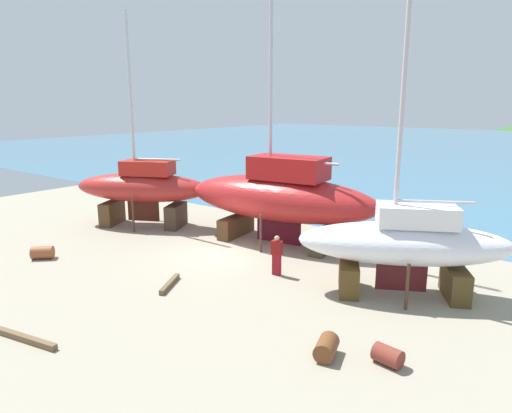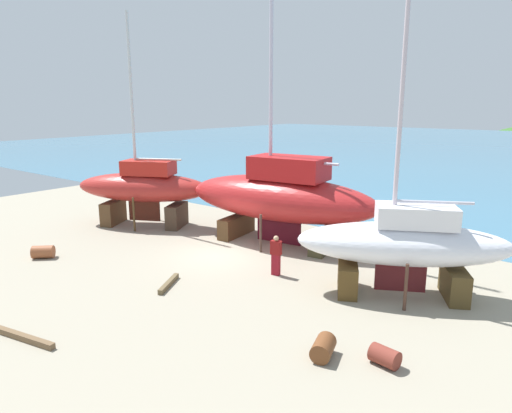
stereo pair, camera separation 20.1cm
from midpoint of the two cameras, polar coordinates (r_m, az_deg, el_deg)
ground_plane at (r=19.29m, az=-12.31°, el=-8.82°), size 44.77×44.77×0.00m
sea_water at (r=80.23m, az=28.16°, el=6.24°), size 154.56×112.48×0.01m
sailboat_far_slipway at (r=17.59m, az=18.21°, el=-4.39°), size 7.88×5.79×14.10m
sailboat_small_center at (r=27.17m, az=-13.60°, el=2.29°), size 8.20×5.84×11.83m
sailboat_large_starboard at (r=23.03m, az=3.25°, el=1.27°), size 10.66×4.69×18.38m
worker at (r=19.03m, az=2.80°, el=-6.02°), size 0.47×0.31×1.70m
barrel_by_slipway at (r=13.60m, az=16.16°, el=-17.47°), size 0.84×0.63×0.53m
barrel_tar_black at (r=23.33m, az=-24.76°, el=-5.16°), size 1.08×1.07×0.59m
barrel_blue_faded at (r=13.58m, az=8.81°, el=-17.00°), size 0.81×1.04×0.58m
timber_short_skew at (r=18.46m, az=-10.51°, el=-9.42°), size 1.01×1.69×0.19m
timber_plank_near at (r=15.97m, az=-26.75°, el=-14.32°), size 2.61×0.73×0.19m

